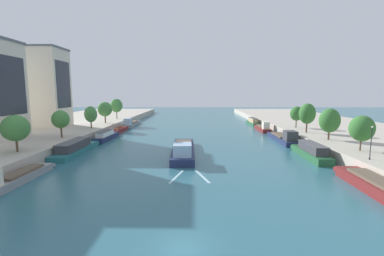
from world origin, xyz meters
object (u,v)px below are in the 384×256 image
(barge_midriver, at_px, (183,150))
(tree_right_by_lamp, at_px, (330,121))
(moored_boat_right_midway, at_px, (283,138))
(tree_left_by_lamp, at_px, (116,106))
(moored_boat_left_gap_after, at_px, (119,130))
(moored_boat_left_second, at_px, (106,136))
(lamppost_right_bank, at_px, (371,141))
(moored_boat_right_lone, at_px, (263,128))
(moored_boat_left_end, at_px, (12,178))
(tree_left_far, at_px, (91,114))
(tree_right_second, at_px, (362,128))
(tree_right_nearest, at_px, (307,114))
(moored_boat_right_near, at_px, (311,152))
(moored_boat_left_far, at_px, (131,123))
(tree_left_nearest, at_px, (105,109))
(tree_right_far, at_px, (297,114))
(tree_left_third, at_px, (15,128))
(moored_boat_left_downstream, at_px, (75,148))
(moored_boat_right_end, at_px, (253,122))
(tree_left_end_of_row, at_px, (61,119))

(barge_midriver, relative_size, tree_right_by_lamp, 3.22)
(moored_boat_right_midway, bearing_deg, tree_left_by_lamp, 146.38)
(tree_right_by_lamp, bearing_deg, moored_boat_left_gap_after, 153.12)
(moored_boat_left_second, xyz_separation_m, lamppost_right_bank, (47.30, -27.79, 3.86))
(barge_midriver, relative_size, moored_boat_right_lone, 1.61)
(moored_boat_left_end, xyz_separation_m, lamppost_right_bank, (48.04, 5.27, 3.93))
(barge_midriver, distance_m, tree_left_by_lamp, 54.51)
(tree_left_far, height_order, lamppost_right_bank, tree_left_far)
(tree_right_second, relative_size, tree_right_nearest, 0.83)
(moored_boat_right_near, bearing_deg, moored_boat_left_far, 133.71)
(tree_left_nearest, xyz_separation_m, tree_right_far, (56.08, -10.32, -0.52))
(moored_boat_left_end, distance_m, tree_left_third, 12.15)
(moored_boat_left_downstream, xyz_separation_m, moored_boat_left_far, (0.29, 43.00, -0.18))
(moored_boat_right_lone, distance_m, tree_right_nearest, 19.71)
(moored_boat_left_far, bearing_deg, moored_boat_right_end, 6.14)
(moored_boat_left_end, height_order, tree_right_far, tree_right_far)
(moored_boat_left_far, xyz_separation_m, tree_right_second, (50.00, -49.70, 4.99))
(tree_left_by_lamp, height_order, tree_right_by_lamp, tree_left_by_lamp)
(tree_right_far, bearing_deg, moored_boat_left_far, 157.98)
(tree_left_end_of_row, bearing_deg, tree_right_by_lamp, -1.96)
(moored_boat_left_gap_after, distance_m, moored_boat_right_near, 54.17)
(moored_boat_left_far, distance_m, lamppost_right_bank, 73.39)
(moored_boat_right_near, relative_size, tree_left_far, 2.26)
(moored_boat_right_lone, bearing_deg, moored_boat_right_end, 88.64)
(barge_midriver, relative_size, tree_right_far, 3.53)
(moored_boat_right_lone, bearing_deg, moored_boat_left_end, -131.69)
(tree_right_far, bearing_deg, moored_boat_right_near, -104.78)
(moored_boat_left_second, xyz_separation_m, moored_boat_right_near, (43.27, -17.99, 0.15))
(moored_boat_left_downstream, xyz_separation_m, lamppost_right_bank, (48.07, -12.56, 3.77))
(tree_left_third, xyz_separation_m, tree_left_by_lamp, (-0.22, 54.87, 1.00))
(moored_boat_right_lone, bearing_deg, tree_right_second, -80.46)
(moored_boat_right_near, bearing_deg, moored_boat_right_midway, 88.93)
(moored_boat_right_end, bearing_deg, lamppost_right_bank, -86.39)
(tree_left_third, bearing_deg, moored_boat_left_downstream, 56.36)
(barge_midriver, height_order, tree_left_end_of_row, tree_left_end_of_row)
(moored_boat_left_end, bearing_deg, tree_left_third, 120.46)
(moored_boat_right_end, bearing_deg, tree_right_nearest, -80.79)
(moored_boat_left_downstream, distance_m, moored_boat_right_near, 44.13)
(moored_boat_right_end, height_order, tree_left_by_lamp, tree_left_by_lamp)
(tree_right_far, bearing_deg, tree_right_second, -90.86)
(moored_boat_right_near, bearing_deg, tree_right_by_lamp, 45.85)
(moored_boat_left_downstream, height_order, moored_boat_left_second, moored_boat_left_downstream)
(barge_midriver, xyz_separation_m, tree_left_third, (-26.42, -7.71, 5.09))
(moored_boat_left_downstream, bearing_deg, tree_left_third, -123.64)
(moored_boat_right_midway, distance_m, tree_left_end_of_row, 50.56)
(moored_boat_right_near, bearing_deg, moored_boat_left_end, -161.09)
(moored_boat_left_gap_after, distance_m, moored_boat_right_lone, 43.83)
(moored_boat_left_gap_after, bearing_deg, moored_boat_right_near, -35.83)
(moored_boat_right_lone, height_order, tree_left_by_lamp, tree_left_by_lamp)
(barge_midriver, distance_m, tree_left_end_of_row, 27.41)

